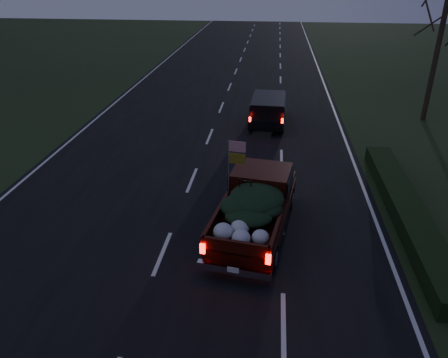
# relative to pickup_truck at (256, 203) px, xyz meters

# --- Properties ---
(ground) EXTENTS (120.00, 120.00, 0.00)m
(ground) POSITION_rel_pickup_truck_xyz_m (-2.70, -1.61, -1.02)
(ground) COLOR black
(ground) RESTS_ON ground
(road_asphalt) EXTENTS (14.00, 120.00, 0.02)m
(road_asphalt) POSITION_rel_pickup_truck_xyz_m (-2.70, -1.61, -1.01)
(road_asphalt) COLOR black
(road_asphalt) RESTS_ON ground
(hedge_row) EXTENTS (1.00, 10.00, 0.60)m
(hedge_row) POSITION_rel_pickup_truck_xyz_m (5.10, 1.39, -0.72)
(hedge_row) COLOR black
(hedge_row) RESTS_ON ground
(bare_tree_far) EXTENTS (3.60, 3.60, 7.00)m
(bare_tree_far) POSITION_rel_pickup_truck_xyz_m (8.80, 12.39, 4.21)
(bare_tree_far) COLOR black
(bare_tree_far) RESTS_ON ground
(pickup_truck) EXTENTS (2.74, 5.41, 2.71)m
(pickup_truck) POSITION_rel_pickup_truck_xyz_m (0.00, 0.00, 0.00)
(pickup_truck) COLOR #340D07
(pickup_truck) RESTS_ON ground
(lead_suv) EXTENTS (1.93, 4.33, 1.23)m
(lead_suv) POSITION_rel_pickup_truck_xyz_m (0.18, 10.66, -0.09)
(lead_suv) COLOR black
(lead_suv) RESTS_ON ground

